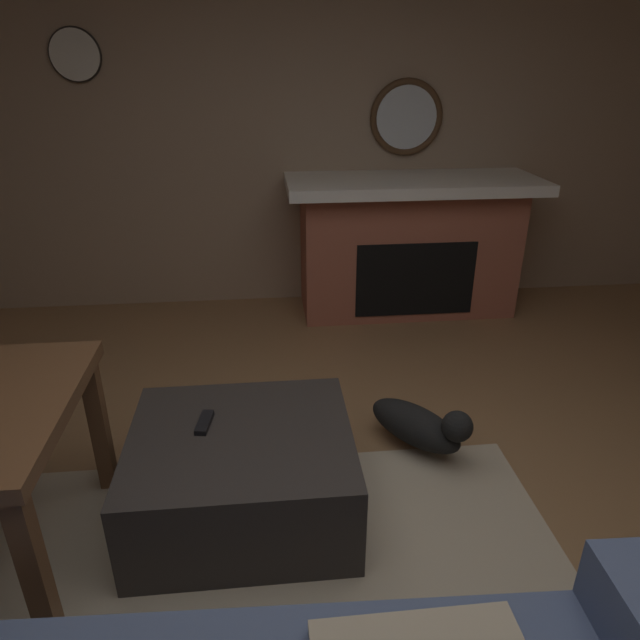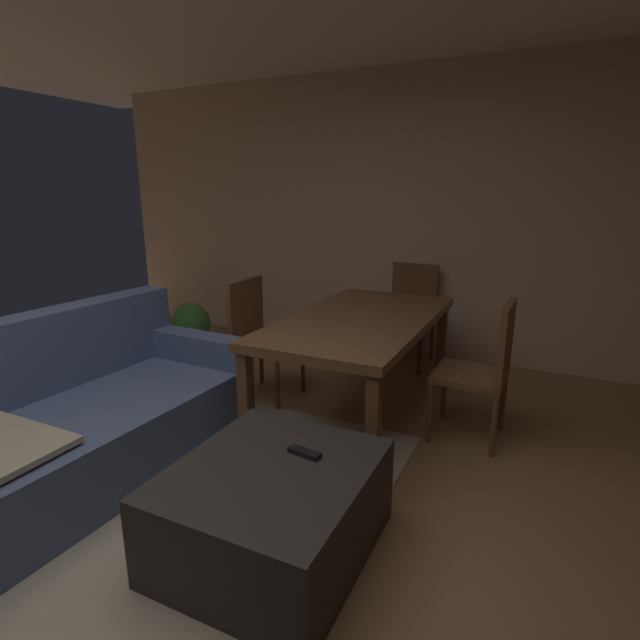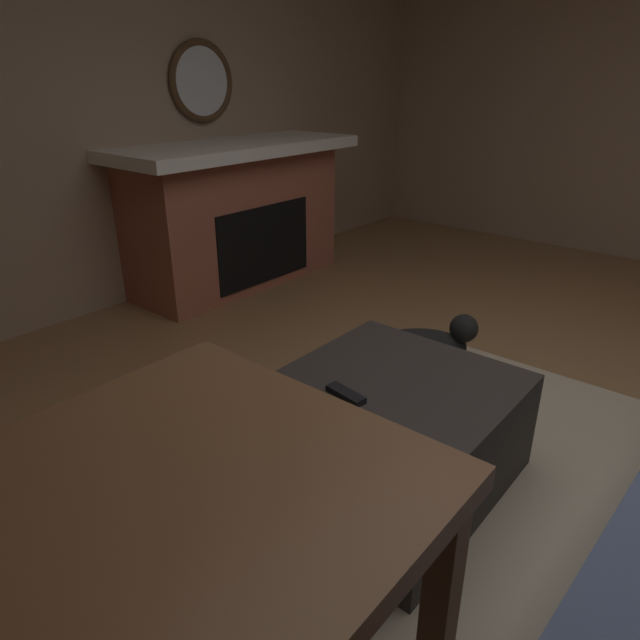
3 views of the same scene
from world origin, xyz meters
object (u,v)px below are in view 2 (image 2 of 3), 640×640
(dining_chair_south, at_px, (486,364))
(dining_chair_east, at_px, (410,308))
(ottoman_coffee_table, at_px, (273,509))
(dining_table, at_px, (360,327))
(tv_remote, at_px, (304,453))
(couch, at_px, (55,431))
(dining_chair_north, at_px, (258,331))
(potted_plant, at_px, (191,325))

(dining_chair_south, bearing_deg, dining_chair_east, 33.22)
(dining_chair_south, relative_size, dining_chair_east, 1.00)
(ottoman_coffee_table, height_order, dining_table, dining_table)
(ottoman_coffee_table, xyz_separation_m, tv_remote, (0.15, -0.08, 0.22))
(couch, height_order, dining_chair_north, dining_chair_north)
(couch, xyz_separation_m, dining_chair_north, (1.54, -0.34, 0.21))
(couch, bearing_deg, dining_table, -38.08)
(couch, height_order, dining_table, couch)
(couch, xyz_separation_m, dining_table, (1.54, -1.20, 0.35))
(tv_remote, relative_size, dining_chair_north, 0.17)
(dining_table, bearing_deg, dining_chair_south, -90.18)
(couch, distance_m, dining_chair_east, 3.09)
(dining_table, relative_size, potted_plant, 3.37)
(tv_remote, distance_m, dining_chair_east, 2.65)
(dining_chair_south, height_order, dining_chair_east, same)
(dining_chair_east, height_order, potted_plant, dining_chair_east)
(dining_chair_north, relative_size, dining_chair_east, 1.00)
(tv_remote, distance_m, potted_plant, 2.87)
(dining_table, distance_m, dining_chair_north, 0.87)
(couch, distance_m, potted_plant, 2.17)
(dining_chair_north, height_order, dining_chair_east, same)
(potted_plant, bearing_deg, ottoman_coffee_table, -133.17)
(ottoman_coffee_table, bearing_deg, couch, 91.95)
(ottoman_coffee_table, distance_m, potted_plant, 2.91)
(couch, xyz_separation_m, potted_plant, (2.04, 0.75, 0.00))
(dining_chair_north, distance_m, dining_chair_south, 1.72)
(dining_chair_north, xyz_separation_m, dining_chair_east, (1.30, -0.86, 0.00))
(dining_table, bearing_deg, potted_plant, 75.62)
(ottoman_coffee_table, relative_size, tv_remote, 5.83)
(potted_plant, bearing_deg, dining_chair_north, -114.51)
(tv_remote, xyz_separation_m, dining_chair_south, (1.33, -0.61, 0.09))
(dining_chair_east, xyz_separation_m, potted_plant, (-0.80, 1.96, -0.21))
(ottoman_coffee_table, bearing_deg, dining_chair_south, -24.97)
(dining_chair_north, bearing_deg, potted_plant, 65.49)
(ottoman_coffee_table, bearing_deg, potted_plant, 46.83)
(dining_chair_south, xyz_separation_m, potted_plant, (0.50, 2.82, -0.21))
(ottoman_coffee_table, bearing_deg, tv_remote, -28.14)
(dining_chair_south, relative_size, potted_plant, 1.72)
(dining_table, xyz_separation_m, dining_chair_south, (-0.00, -0.86, -0.14))
(tv_remote, height_order, dining_chair_north, dining_chair_north)
(tv_remote, height_order, potted_plant, potted_plant)
(dining_chair_north, bearing_deg, ottoman_coffee_table, -145.48)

